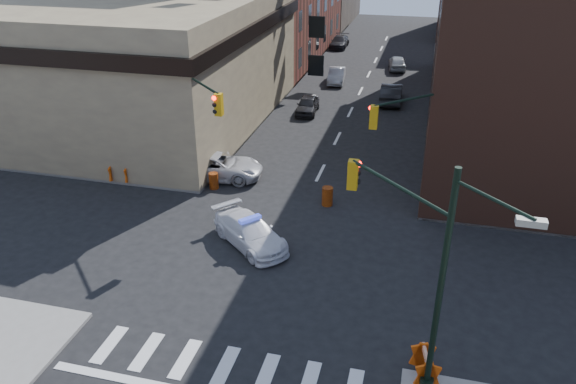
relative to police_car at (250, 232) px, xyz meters
The scene contains 24 objects.
ground 2.08m from the police_car, 34.81° to the right, with size 140.00×140.00×0.00m, color black.
sidewalk_nw 38.18m from the police_car, 124.06° to the left, with size 34.00×54.50×0.15m, color gray.
bank_building 22.08m from the police_car, 135.01° to the left, with size 22.00×22.00×9.00m, color #988863.
commercial_row_ne 26.66m from the police_car, 55.63° to the left, with size 14.00×34.00×14.00m, color #532F21.
signal_pole_se 10.88m from the police_car, 40.97° to the right, with size 5.40×5.27×8.00m.
signal_pole_nw 7.01m from the police_car, 135.15° to the left, with size 3.58×3.67×8.00m.
signal_pole_ne 9.32m from the police_car, 29.56° to the left, with size 3.67×3.58×8.00m.
tree_ne_near 26.64m from the police_car, 69.87° to the left, with size 3.00×3.00×4.85m.
tree_ne_far 34.23m from the police_car, 74.50° to the left, with size 3.00×3.00×4.85m.
police_car is the anchor object (origin of this frame).
pickup 7.91m from the police_car, 121.92° to the left, with size 2.47×5.35×1.49m, color #BBBBBF.
parked_car_wnear 19.92m from the police_car, 94.75° to the left, with size 1.54×3.84×1.31m, color black.
parked_car_wfar 29.12m from the police_car, 91.86° to the left, with size 1.43×4.09×1.35m, color #94979D.
parked_car_wdeep 44.29m from the police_car, 94.21° to the left, with size 1.86×4.58×1.33m, color black.
parked_car_enear 24.65m from the police_car, 79.52° to the left, with size 1.68×4.82×1.59m, color black.
parked_car_efar 35.68m from the police_car, 83.37° to the left, with size 1.64×4.07×1.39m, color #979B9F.
pedestrian_a 12.00m from the police_car, 137.89° to the left, with size 0.64×0.42×1.76m, color black.
pedestrian_b 9.25m from the police_car, 140.39° to the left, with size 0.84×0.65×1.72m, color black.
pedestrian_c 13.05m from the police_car, 138.38° to the left, with size 1.06×0.44×1.81m, color #202530.
barrel_road 5.62m from the police_car, 60.20° to the left, with size 0.58×0.58×1.04m, color #C55F09.
barrel_bank 6.55m from the police_car, 126.35° to the left, with size 0.53×0.53×0.94m, color red.
barricade_se_a 10.77m from the police_car, 39.33° to the right, with size 1.28×0.64×0.96m, color red, non-canonical shape.
barricade_nw_a 9.96m from the police_car, 139.04° to the left, with size 1.22×0.61×0.91m, color #C84009, non-canonical shape.
barricade_nw_b 10.43m from the police_car, 153.98° to the left, with size 1.30×0.65×0.98m, color #EF430B, non-canonical shape.
Camera 1 is at (5.79, -20.57, 14.19)m, focal length 35.00 mm.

